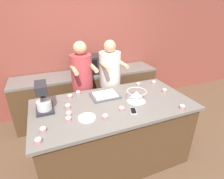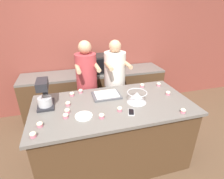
{
  "view_description": "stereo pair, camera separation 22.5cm",
  "coord_description": "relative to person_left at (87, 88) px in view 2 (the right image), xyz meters",
  "views": [
    {
      "loc": [
        -0.77,
        -1.83,
        2.09
      ],
      "look_at": [
        0.0,
        0.05,
        1.13
      ],
      "focal_mm": 28.0,
      "sensor_mm": 36.0,
      "label": 1
    },
    {
      "loc": [
        -0.55,
        -1.91,
        2.09
      ],
      "look_at": [
        0.0,
        0.05,
        1.13
      ],
      "focal_mm": 28.0,
      "sensor_mm": 36.0,
      "label": 2
    }
  ],
  "objects": [
    {
      "name": "cupcake_2",
      "position": [
        -0.14,
        -0.3,
        0.11
      ],
      "size": [
        0.06,
        0.06,
        0.06
      ],
      "color": "#D17084",
      "rests_on": "island_counter"
    },
    {
      "name": "stand_mixer",
      "position": [
        -0.61,
        -0.57,
        0.24
      ],
      "size": [
        0.2,
        0.3,
        0.36
      ],
      "color": "#232328",
      "rests_on": "island_counter"
    },
    {
      "name": "person_right",
      "position": [
        0.48,
        0.0,
        -0.01
      ],
      "size": [
        0.37,
        0.52,
        1.63
      ],
      "color": "#232328",
      "rests_on": "ground_plane"
    },
    {
      "name": "mixing_bowl",
      "position": [
        0.54,
        -0.78,
        0.16
      ],
      "size": [
        0.26,
        0.26,
        0.15
      ],
      "color": "#BCBCC1",
      "rests_on": "island_counter"
    },
    {
      "name": "cupcake_0",
      "position": [
        -0.27,
        -0.37,
        0.11
      ],
      "size": [
        0.06,
        0.06,
        0.06
      ],
      "color": "#D17084",
      "rests_on": "island_counter"
    },
    {
      "name": "ground_plane",
      "position": [
        0.23,
        -0.74,
        -0.87
      ],
      "size": [
        16.0,
        16.0,
        0.0
      ],
      "primitive_type": "plane",
      "color": "brown"
    },
    {
      "name": "cupcake_11",
      "position": [
        0.26,
        -0.93,
        0.11
      ],
      "size": [
        0.06,
        0.06,
        0.06
      ],
      "color": "#D17084",
      "rests_on": "island_counter"
    },
    {
      "name": "cupcake_1",
      "position": [
        -0.64,
        -1.0,
        0.11
      ],
      "size": [
        0.06,
        0.06,
        0.06
      ],
      "color": "#D17084",
      "rests_on": "island_counter"
    },
    {
      "name": "cupcake_6",
      "position": [
        1.09,
        -0.39,
        0.11
      ],
      "size": [
        0.06,
        0.06,
        0.06
      ],
      "color": "#D17084",
      "rests_on": "island_counter"
    },
    {
      "name": "island_counter",
      "position": [
        0.23,
        -0.74,
        -0.39
      ],
      "size": [
        2.07,
        1.06,
        0.95
      ],
      "color": "#4C331E",
      "rests_on": "ground_plane"
    },
    {
      "name": "cupcake_5",
      "position": [
        0.02,
        -1.02,
        0.11
      ],
      "size": [
        0.06,
        0.06,
        0.06
      ],
      "color": "#D17084",
      "rests_on": "island_counter"
    },
    {
      "name": "person_left",
      "position": [
        0.0,
        0.0,
        0.0
      ],
      "size": [
        0.35,
        0.51,
        1.65
      ],
      "color": "brown",
      "rests_on": "ground_plane"
    },
    {
      "name": "cupcake_8",
      "position": [
        -0.35,
        -0.8,
        0.11
      ],
      "size": [
        0.06,
        0.06,
        0.06
      ],
      "color": "#D17084",
      "rests_on": "island_counter"
    },
    {
      "name": "back_counter",
      "position": [
        0.23,
        0.59,
        -0.4
      ],
      "size": [
        2.8,
        0.6,
        0.93
      ],
      "color": "#4C331E",
      "rests_on": "ground_plane"
    },
    {
      "name": "cupcake_10",
      "position": [
        0.82,
        -0.36,
        0.11
      ],
      "size": [
        0.06,
        0.06,
        0.06
      ],
      "color": "#D17084",
      "rests_on": "island_counter"
    },
    {
      "name": "cupcake_7",
      "position": [
        -0.38,
        -0.9,
        0.11
      ],
      "size": [
        0.06,
        0.06,
        0.06
      ],
      "color": "#D17084",
      "rests_on": "island_counter"
    },
    {
      "name": "microwave_oven",
      "position": [
        0.24,
        0.59,
        0.23
      ],
      "size": [
        0.55,
        0.38,
        0.33
      ],
      "color": "black",
      "rests_on": "back_counter"
    },
    {
      "name": "cell_phone",
      "position": [
        0.38,
        -1.01,
        0.09
      ],
      "size": [
        0.12,
        0.16,
        0.01
      ],
      "color": "silver",
      "rests_on": "island_counter"
    },
    {
      "name": "small_plate",
      "position": [
        -0.18,
        -0.94,
        0.09
      ],
      "size": [
        0.2,
        0.2,
        0.02
      ],
      "color": "white",
      "rests_on": "island_counter"
    },
    {
      "name": "cupcake_12",
      "position": [
        0.97,
        -1.18,
        0.11
      ],
      "size": [
        0.06,
        0.06,
        0.06
      ],
      "color": "#D17084",
      "rests_on": "island_counter"
    },
    {
      "name": "cupcake_4",
      "position": [
        -0.69,
        -1.15,
        0.11
      ],
      "size": [
        0.06,
        0.06,
        0.06
      ],
      "color": "#D17084",
      "rests_on": "island_counter"
    },
    {
      "name": "back_wall",
      "position": [
        0.23,
        0.94,
        0.48
      ],
      "size": [
        10.0,
        0.06,
        2.7
      ],
      "color": "brown",
      "rests_on": "ground_plane"
    },
    {
      "name": "cupcake_3",
      "position": [
        -0.34,
        -0.63,
        0.11
      ],
      "size": [
        0.06,
        0.06,
        0.06
      ],
      "color": "#D17084",
      "rests_on": "island_counter"
    },
    {
      "name": "baking_tray",
      "position": [
        0.2,
        -0.51,
        0.1
      ],
      "size": [
        0.39,
        0.3,
        0.04
      ],
      "color": "#4C4C51",
      "rests_on": "island_counter"
    },
    {
      "name": "cupcake_9",
      "position": [
        1.06,
        -0.71,
        0.11
      ],
      "size": [
        0.06,
        0.06,
        0.06
      ],
      "color": "#D17084",
      "rests_on": "island_counter"
    }
  ]
}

